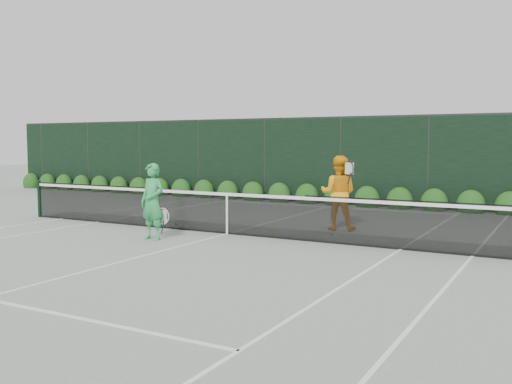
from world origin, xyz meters
The scene contains 8 objects.
ground centered at (0.00, 0.00, 0.00)m, with size 80.00×80.00×0.00m, color gray.
tennis_net centered at (-0.02, 0.00, 0.53)m, with size 12.90×0.10×1.07m.
player_woman centered at (-1.05, -1.45, 0.85)m, with size 0.68×0.46×1.70m.
player_man centered at (2.07, 1.86, 0.92)m, with size 1.02×0.87×1.84m.
court_lines centered at (0.00, 0.00, 0.01)m, with size 11.03×23.83×0.01m.
windscreen_fence centered at (0.00, -2.71, 1.51)m, with size 32.00×21.07×3.06m.
hedge_row centered at (0.00, 7.15, 0.23)m, with size 31.66×0.65×0.94m.
tennis_balls centered at (0.14, 0.43, 0.03)m, with size 4.26×0.97×0.07m.
Camera 1 is at (7.04, -11.33, 2.16)m, focal length 40.00 mm.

